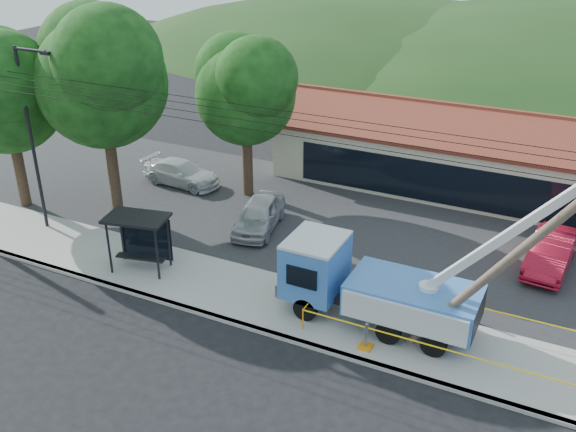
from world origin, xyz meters
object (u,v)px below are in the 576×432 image
(car_silver, at_px, (259,230))
(car_red, at_px, (548,269))
(leaning_pole, at_px, (514,256))
(car_white, at_px, (183,185))
(bus_shelter, at_px, (139,229))
(utility_truck, at_px, (374,285))

(car_silver, bearing_deg, car_red, -2.06)
(leaning_pole, xyz_separation_m, car_white, (-19.10, 8.69, -4.48))
(leaning_pole, distance_m, bus_shelter, 15.36)
(leaning_pole, relative_size, car_silver, 1.78)
(leaning_pole, bearing_deg, car_white, 155.54)
(leaning_pole, relative_size, car_white, 1.71)
(car_silver, distance_m, car_red, 13.52)
(bus_shelter, distance_m, car_silver, 6.60)
(bus_shelter, bearing_deg, leaning_pole, -12.26)
(leaning_pole, distance_m, car_silver, 14.37)
(car_silver, xyz_separation_m, car_red, (13.32, 2.31, 0.00))
(leaning_pole, height_order, car_white, leaning_pole)
(car_silver, bearing_deg, car_white, 143.91)
(leaning_pole, height_order, car_red, leaning_pole)
(car_silver, xyz_separation_m, car_white, (-6.68, 3.00, 0.00))
(utility_truck, relative_size, car_red, 2.36)
(leaning_pole, height_order, car_silver, leaning_pole)
(bus_shelter, distance_m, car_red, 18.04)
(leaning_pole, bearing_deg, utility_truck, 171.90)
(utility_truck, distance_m, leaning_pole, 5.53)
(bus_shelter, height_order, car_white, bus_shelter)
(utility_truck, bearing_deg, car_white, 150.82)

